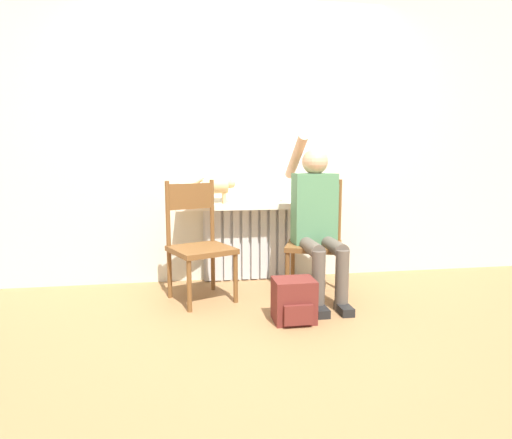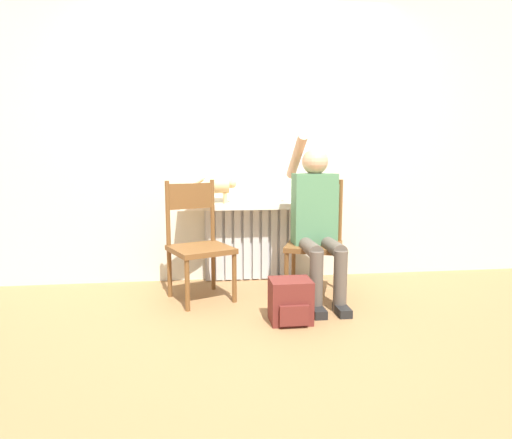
{
  "view_description": "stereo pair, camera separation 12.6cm",
  "coord_description": "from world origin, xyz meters",
  "px_view_note": "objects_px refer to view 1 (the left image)",
  "views": [
    {
      "loc": [
        -0.57,
        -2.68,
        1.11
      ],
      "look_at": [
        0.0,
        0.78,
        0.62
      ],
      "focal_mm": 30.0,
      "sensor_mm": 36.0,
      "label": 1
    },
    {
      "loc": [
        -0.45,
        -2.7,
        1.11
      ],
      "look_at": [
        0.0,
        0.78,
        0.62
      ],
      "focal_mm": 30.0,
      "sensor_mm": 36.0,
      "label": 2
    }
  ],
  "objects_px": {
    "chair_left": "(199,242)",
    "cat": "(217,187)",
    "chair_right": "(315,238)",
    "backpack": "(294,301)",
    "person": "(317,216)"
  },
  "relations": [
    {
      "from": "chair_right",
      "to": "backpack",
      "type": "xyz_separation_m",
      "value": [
        -0.33,
        -0.61,
        -0.32
      ]
    },
    {
      "from": "person",
      "to": "backpack",
      "type": "relative_size",
      "value": 4.44
    },
    {
      "from": "chair_left",
      "to": "cat",
      "type": "height_order",
      "value": "cat"
    },
    {
      "from": "chair_left",
      "to": "cat",
      "type": "distance_m",
      "value": 0.58
    },
    {
      "from": "cat",
      "to": "chair_right",
      "type": "bearing_deg",
      "value": -25.89
    },
    {
      "from": "chair_right",
      "to": "person",
      "type": "relative_size",
      "value": 0.71
    },
    {
      "from": "chair_right",
      "to": "cat",
      "type": "distance_m",
      "value": 0.96
    },
    {
      "from": "chair_left",
      "to": "chair_right",
      "type": "distance_m",
      "value": 0.95
    },
    {
      "from": "chair_left",
      "to": "chair_right",
      "type": "height_order",
      "value": "same"
    },
    {
      "from": "chair_left",
      "to": "person",
      "type": "xyz_separation_m",
      "value": [
        0.94,
        -0.11,
        0.2
      ]
    },
    {
      "from": "person",
      "to": "backpack",
      "type": "height_order",
      "value": "person"
    },
    {
      "from": "person",
      "to": "cat",
      "type": "xyz_separation_m",
      "value": [
        -0.76,
        0.49,
        0.21
      ]
    },
    {
      "from": "chair_left",
      "to": "backpack",
      "type": "height_order",
      "value": "chair_left"
    },
    {
      "from": "chair_right",
      "to": "cat",
      "type": "bearing_deg",
      "value": 174.61
    },
    {
      "from": "chair_right",
      "to": "person",
      "type": "xyz_separation_m",
      "value": [
        -0.02,
        -0.11,
        0.2
      ]
    }
  ]
}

